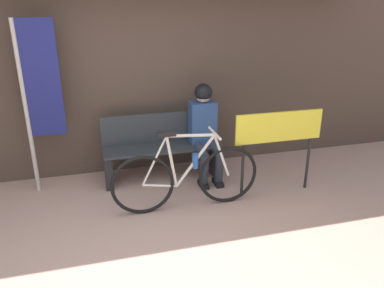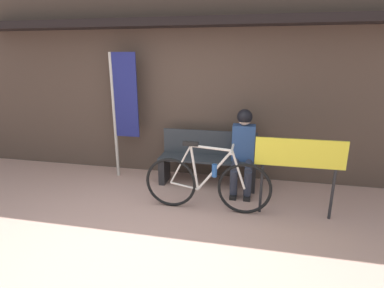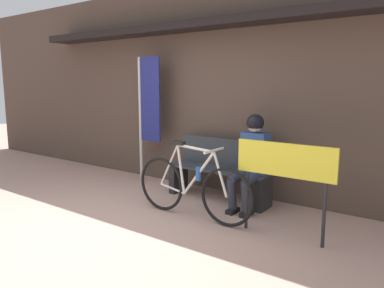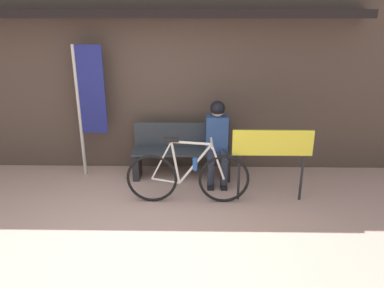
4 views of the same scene
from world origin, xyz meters
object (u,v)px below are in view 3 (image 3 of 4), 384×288
at_px(park_bench_near, 220,172).
at_px(person_seated, 252,155).
at_px(bicycle, 192,187).
at_px(banner_pole, 147,107).
at_px(signboard, 285,166).

xyz_separation_m(park_bench_near, person_seated, (0.55, -0.11, 0.32)).
relative_size(park_bench_near, bicycle, 0.90).
height_order(banner_pole, signboard, banner_pole).
height_order(person_seated, banner_pole, banner_pole).
height_order(park_bench_near, banner_pole, banner_pole).
xyz_separation_m(park_bench_near, bicycle, (0.12, -0.85, -0.01)).
relative_size(bicycle, person_seated, 1.35).
bearing_deg(signboard, person_seated, 137.48).
relative_size(banner_pole, signboard, 1.90).
xyz_separation_m(bicycle, banner_pole, (-1.56, 0.90, 0.89)).
xyz_separation_m(park_bench_near, signboard, (1.27, -0.77, 0.39)).
bearing_deg(person_seated, bicycle, -119.96).
relative_size(park_bench_near, signboard, 1.40).
height_order(park_bench_near, person_seated, person_seated).
bearing_deg(signboard, bicycle, -175.64).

